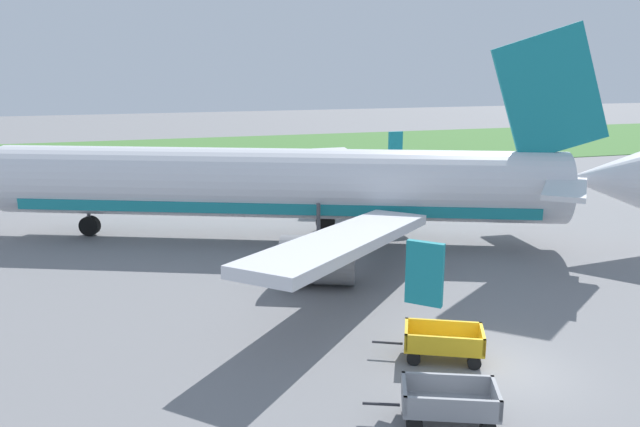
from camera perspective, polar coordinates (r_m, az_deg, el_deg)
name	(u,v)px	position (r m, az deg, el deg)	size (l,w,h in m)	color
ground_plane	(507,370)	(20.80, 16.88, -13.63)	(220.00, 220.00, 0.00)	slate
grass_strip	(240,151)	(68.23, -7.38, 5.69)	(220.00, 28.00, 0.06)	#477A38
airplane	(295,185)	(32.87, -2.34, 2.62)	(36.18, 29.50, 11.34)	silver
baggage_cart_nearest	(449,402)	(17.47, 11.79, -16.63)	(3.57, 2.23, 1.07)	gray
baggage_cart_second_in_row	(443,342)	(20.74, 11.27, -11.52)	(3.53, 2.33, 1.07)	gold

